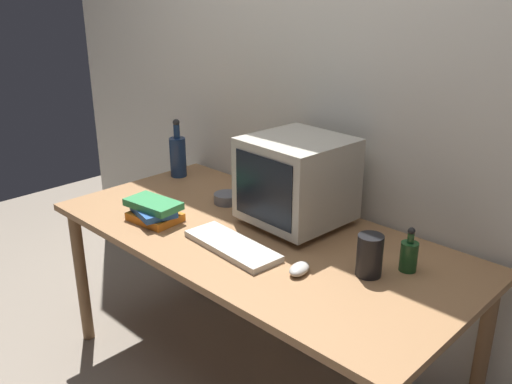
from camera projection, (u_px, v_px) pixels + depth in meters
The scene contains 11 objects.
ground_plane at pixel (256, 379), 2.47m from camera, with size 6.00×6.00×0.00m, color gray.
back_wall at pixel (335, 89), 2.35m from camera, with size 4.00×0.08×2.50m, color silver.
desk at pixel (256, 250), 2.24m from camera, with size 1.77×0.85×0.73m.
crt_monitor at pixel (297, 180), 2.23m from camera, with size 0.40×0.41×0.37m.
keyboard at pixel (232, 246), 2.08m from camera, with size 0.42×0.15×0.02m, color beige.
computer_mouse at pixel (299, 269), 1.90m from camera, with size 0.06×0.10×0.04m, color beige.
bottle_tall at pixel (178, 155), 2.83m from camera, with size 0.08×0.08×0.30m.
bottle_short at pixel (409, 255), 1.91m from camera, with size 0.06×0.06×0.16m.
book_stack at pixel (154, 211), 2.31m from camera, with size 0.25×0.19×0.09m.
cd_spindle at pixel (227, 198), 2.51m from camera, with size 0.12×0.12×0.04m, color #595B66.
metal_canister at pixel (370, 255), 1.87m from camera, with size 0.09×0.09×0.15m, color black.
Camera 1 is at (1.40, -1.43, 1.67)m, focal length 38.31 mm.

